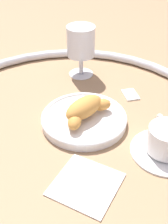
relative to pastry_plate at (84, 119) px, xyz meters
The scene contains 8 objects.
ground_plane 0.04m from the pastry_plate, 48.58° to the right, with size 2.20×2.20×0.00m, color #997551.
table_chrome_rim 0.03m from the pastry_plate, 48.58° to the right, with size 0.71×0.71×0.02m, color silver.
pastry_plate is the anchor object (origin of this frame).
croissant_large 0.03m from the pastry_plate, 66.53° to the left, with size 0.13×0.10×0.04m.
coffee_cup_near 0.19m from the pastry_plate, 80.02° to the left, with size 0.14×0.14×0.06m.
juice_glass_left 0.23m from the pastry_plate, 157.76° to the right, with size 0.08×0.08×0.14m.
sugar_packet 0.16m from the pastry_plate, 153.20° to the left, with size 0.05×0.03×0.01m, color white.
folded_napkin 0.18m from the pastry_plate, 21.24° to the left, with size 0.11×0.11×0.01m, color silver.
Camera 1 is at (0.47, 0.20, 0.42)m, focal length 47.61 mm.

